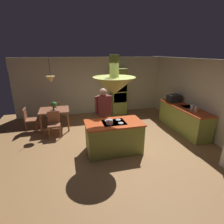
# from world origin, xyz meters

# --- Properties ---
(ground) EXTENTS (8.16, 8.16, 0.00)m
(ground) POSITION_xyz_m (0.00, 0.00, 0.00)
(ground) COLOR #9E7042
(wall_back) EXTENTS (6.80, 0.10, 2.55)m
(wall_back) POSITION_xyz_m (0.00, 3.45, 1.27)
(wall_back) COLOR beige
(wall_back) RESTS_ON ground
(wall_right) EXTENTS (0.10, 7.20, 2.55)m
(wall_right) POSITION_xyz_m (3.25, 0.40, 1.27)
(wall_right) COLOR beige
(wall_right) RESTS_ON ground
(kitchen_island) EXTENTS (1.60, 0.87, 0.92)m
(kitchen_island) POSITION_xyz_m (0.00, -0.20, 0.45)
(kitchen_island) COLOR #939E42
(kitchen_island) RESTS_ON ground
(counter_run_right) EXTENTS (0.73, 2.36, 0.90)m
(counter_run_right) POSITION_xyz_m (2.84, 0.60, 0.46)
(counter_run_right) COLOR #939E42
(counter_run_right) RESTS_ON ground
(oven_tower) EXTENTS (0.66, 0.62, 2.07)m
(oven_tower) POSITION_xyz_m (1.10, 3.04, 1.04)
(oven_tower) COLOR #939E42
(oven_tower) RESTS_ON ground
(dining_table) EXTENTS (1.04, 0.82, 0.76)m
(dining_table) POSITION_xyz_m (-1.70, 1.90, 0.65)
(dining_table) COLOR brown
(dining_table) RESTS_ON ground
(person_at_island) EXTENTS (0.53, 0.23, 1.73)m
(person_at_island) POSITION_xyz_m (-0.14, 0.51, 1.00)
(person_at_island) COLOR tan
(person_at_island) RESTS_ON ground
(range_hood) EXTENTS (1.10, 1.10, 1.00)m
(range_hood) POSITION_xyz_m (0.00, -0.20, 1.95)
(range_hood) COLOR #939E42
(pendant_light_over_table) EXTENTS (0.32, 0.32, 0.82)m
(pendant_light_over_table) POSITION_xyz_m (-1.70, 1.90, 1.86)
(pendant_light_over_table) COLOR #E0B266
(chair_facing_island) EXTENTS (0.40, 0.40, 0.87)m
(chair_facing_island) POSITION_xyz_m (-1.70, 1.27, 0.50)
(chair_facing_island) COLOR brown
(chair_facing_island) RESTS_ON ground
(chair_by_back_wall) EXTENTS (0.40, 0.40, 0.87)m
(chair_by_back_wall) POSITION_xyz_m (-1.70, 2.53, 0.50)
(chair_by_back_wall) COLOR brown
(chair_by_back_wall) RESTS_ON ground
(chair_at_corner) EXTENTS (0.40, 0.40, 0.87)m
(chair_at_corner) POSITION_xyz_m (-2.60, 1.90, 0.50)
(chair_at_corner) COLOR brown
(chair_at_corner) RESTS_ON ground
(potted_plant_on_table) EXTENTS (0.20, 0.20, 0.30)m
(potted_plant_on_table) POSITION_xyz_m (-1.68, 1.87, 0.93)
(potted_plant_on_table) COLOR #99382D
(potted_plant_on_table) RESTS_ON dining_table
(cup_on_table) EXTENTS (0.07, 0.07, 0.09)m
(cup_on_table) POSITION_xyz_m (-1.64, 1.69, 0.81)
(cup_on_table) COLOR white
(cup_on_table) RESTS_ON dining_table
(canister_flour) EXTENTS (0.11, 0.11, 0.19)m
(canister_flour) POSITION_xyz_m (2.84, 0.02, 1.00)
(canister_flour) COLOR #E0B78C
(canister_flour) RESTS_ON counter_run_right
(canister_sugar) EXTENTS (0.13, 0.13, 0.18)m
(canister_sugar) POSITION_xyz_m (2.84, 0.20, 0.99)
(canister_sugar) COLOR silver
(canister_sugar) RESTS_ON counter_run_right
(microwave_on_counter) EXTENTS (0.46, 0.36, 0.28)m
(microwave_on_counter) POSITION_xyz_m (2.84, 1.30, 1.04)
(microwave_on_counter) COLOR #232326
(microwave_on_counter) RESTS_ON counter_run_right
(cooking_pot_on_cooktop) EXTENTS (0.18, 0.18, 0.12)m
(cooking_pot_on_cooktop) POSITION_xyz_m (-0.16, -0.33, 0.98)
(cooking_pot_on_cooktop) COLOR #B2B2B7
(cooking_pot_on_cooktop) RESTS_ON kitchen_island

